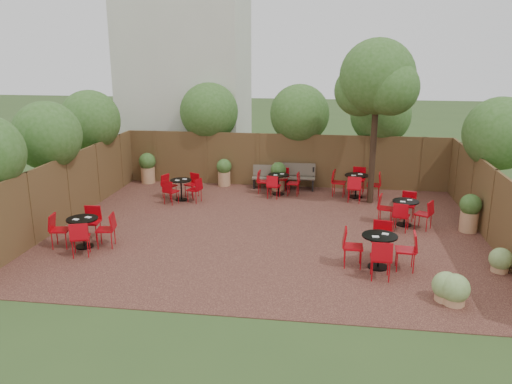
# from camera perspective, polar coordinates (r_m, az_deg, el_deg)

# --- Properties ---
(ground) EXTENTS (80.00, 80.00, 0.00)m
(ground) POSITION_cam_1_polar(r_m,az_deg,el_deg) (14.86, 1.33, -4.29)
(ground) COLOR #354F23
(ground) RESTS_ON ground
(courtyard_paving) EXTENTS (12.00, 10.00, 0.02)m
(courtyard_paving) POSITION_cam_1_polar(r_m,az_deg,el_deg) (14.86, 1.33, -4.26)
(courtyard_paving) COLOR #331915
(courtyard_paving) RESTS_ON ground
(fence_back) EXTENTS (12.00, 0.08, 2.00)m
(fence_back) POSITION_cam_1_polar(r_m,az_deg,el_deg) (19.37, 3.13, 3.50)
(fence_back) COLOR #4E371D
(fence_back) RESTS_ON ground
(fence_left) EXTENTS (0.08, 10.00, 2.00)m
(fence_left) POSITION_cam_1_polar(r_m,az_deg,el_deg) (16.36, -20.01, 0.28)
(fence_left) COLOR #4E371D
(fence_left) RESTS_ON ground
(fence_right) EXTENTS (0.08, 10.00, 2.00)m
(fence_right) POSITION_cam_1_polar(r_m,az_deg,el_deg) (15.09, 24.60, -1.44)
(fence_right) COLOR #4E371D
(fence_right) RESTS_ON ground
(neighbour_building) EXTENTS (5.00, 4.00, 8.00)m
(neighbour_building) POSITION_cam_1_polar(r_m,az_deg,el_deg) (22.75, -7.69, 12.82)
(neighbour_building) COLOR beige
(neighbour_building) RESTS_ON ground
(overhang_foliage) EXTENTS (15.33, 10.37, 2.25)m
(overhang_foliage) POSITION_cam_1_polar(r_m,az_deg,el_deg) (17.56, -1.36, 7.71)
(overhang_foliage) COLOR #31591D
(overhang_foliage) RESTS_ON ground
(courtyard_tree) EXTENTS (2.62, 2.52, 5.37)m
(courtyard_tree) POSITION_cam_1_polar(r_m,az_deg,el_deg) (17.17, 13.20, 11.73)
(courtyard_tree) COLOR black
(courtyard_tree) RESTS_ON courtyard_paving
(park_bench_left) EXTENTS (1.41, 0.55, 0.85)m
(park_bench_left) POSITION_cam_1_polar(r_m,az_deg,el_deg) (19.17, 1.69, 1.73)
(park_bench_left) COLOR brown
(park_bench_left) RESTS_ON courtyard_paving
(park_bench_right) EXTENTS (1.54, 0.52, 0.95)m
(park_bench_right) POSITION_cam_1_polar(r_m,az_deg,el_deg) (19.09, 4.24, 1.78)
(park_bench_right) COLOR brown
(park_bench_right) RESTS_ON courtyard_paving
(bistro_tables) EXTENTS (10.15, 7.70, 0.94)m
(bistro_tables) POSITION_cam_1_polar(r_m,az_deg,el_deg) (15.57, 3.21, -1.55)
(bistro_tables) COLOR black
(bistro_tables) RESTS_ON courtyard_paving
(planters) EXTENTS (11.51, 4.60, 1.17)m
(planters) POSITION_cam_1_polar(r_m,az_deg,el_deg) (18.18, 0.57, 1.46)
(planters) COLOR tan
(planters) RESTS_ON courtyard_paving
(low_shrubs) EXTENTS (2.11, 2.38, 0.65)m
(low_shrubs) POSITION_cam_1_polar(r_m,az_deg,el_deg) (11.94, 22.12, -9.01)
(low_shrubs) COLOR tan
(low_shrubs) RESTS_ON courtyard_paving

